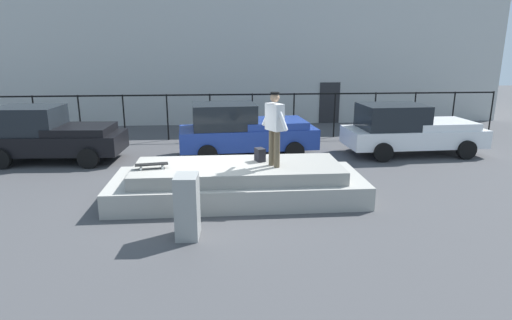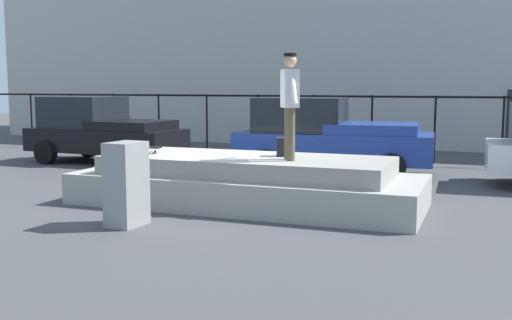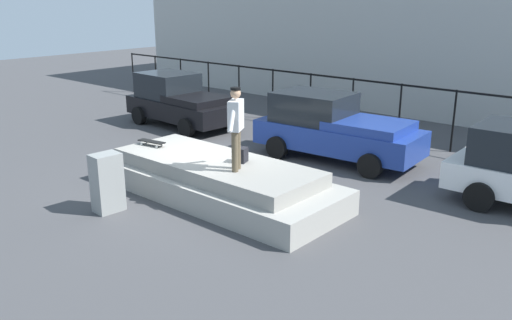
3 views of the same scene
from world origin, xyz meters
The scene contains 11 objects.
ground_plane centered at (0.00, 0.00, 0.00)m, with size 60.00×60.00×0.00m, color #424244.
concrete_ledge centered at (0.81, -0.30, 0.40)m, with size 6.17×2.37×0.87m.
skateboarder centered at (1.68, -0.52, 1.91)m, with size 0.55×0.91×1.78m.
skateboard centered at (-1.24, -0.49, 0.97)m, with size 0.79×0.32×0.12m.
backpack centered at (1.38, -0.02, 1.03)m, with size 0.28×0.20×0.33m, color black.
car_black_pickup_near centered at (-5.17, 3.78, 0.90)m, with size 4.41×2.17×1.82m.
car_blue_pickup_mid centered at (1.18, 3.97, 0.91)m, with size 4.75×2.30×1.83m.
car_white_pickup_far centered at (6.96, 3.76, 0.88)m, with size 4.80×2.20×1.76m.
utility_box centered at (-0.28, -2.46, 0.64)m, with size 0.44×0.60×1.28m, color gray.
fence_row centered at (0.00, 6.87, 1.25)m, with size 24.06×0.06×1.85m.
warehouse_building centered at (0.00, 13.99, 3.57)m, with size 29.53×7.83×7.13m.
Camera 1 is at (0.40, -10.36, 3.65)m, focal length 29.85 mm.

